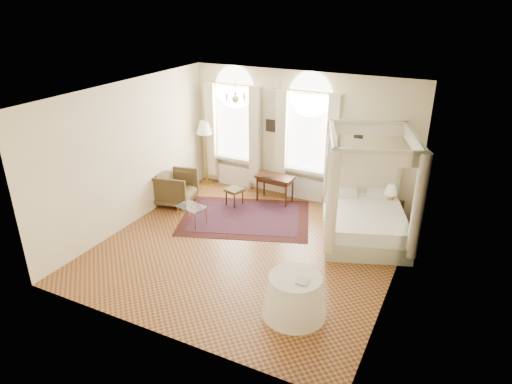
# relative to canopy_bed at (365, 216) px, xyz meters

# --- Properties ---
(ground) EXTENTS (6.00, 6.00, 0.00)m
(ground) POSITION_rel_canopy_bed_xyz_m (-2.11, -1.52, -0.55)
(ground) COLOR brown
(ground) RESTS_ON ground
(room_walls) EXTENTS (6.00, 6.00, 6.00)m
(room_walls) POSITION_rel_canopy_bed_xyz_m (-2.11, -1.52, 1.43)
(room_walls) COLOR #FBE6BF
(room_walls) RESTS_ON ground
(window_left) EXTENTS (1.62, 0.27, 3.29)m
(window_left) POSITION_rel_canopy_bed_xyz_m (-4.01, 1.35, 0.94)
(window_left) COLOR silver
(window_left) RESTS_ON room_walls
(window_right) EXTENTS (1.62, 0.27, 3.29)m
(window_right) POSITION_rel_canopy_bed_xyz_m (-1.91, 1.35, 0.94)
(window_right) COLOR silver
(window_right) RESTS_ON room_walls
(chandelier) EXTENTS (0.51, 0.45, 0.50)m
(chandelier) POSITION_rel_canopy_bed_xyz_m (-3.01, -0.32, 2.36)
(chandelier) COLOR gold
(chandelier) RESTS_ON room_walls
(wall_pictures) EXTENTS (2.54, 0.03, 0.39)m
(wall_pictures) POSITION_rel_canopy_bed_xyz_m (-2.02, 1.45, 1.34)
(wall_pictures) COLOR black
(wall_pictures) RESTS_ON room_walls
(canopy_bed) EXTENTS (2.43, 2.68, 2.41)m
(canopy_bed) POSITION_rel_canopy_bed_xyz_m (0.00, 0.00, 0.00)
(canopy_bed) COLOR #AFB795
(canopy_bed) RESTS_ON ground
(nightstand) EXTENTS (0.49, 0.46, 0.59)m
(nightstand) POSITION_rel_canopy_bed_xyz_m (0.40, 0.95, -0.25)
(nightstand) COLOR #361A0E
(nightstand) RESTS_ON ground
(nightstand_lamp) EXTENTS (0.29, 0.29, 0.42)m
(nightstand_lamp) POSITION_rel_canopy_bed_xyz_m (0.34, 0.88, 0.33)
(nightstand_lamp) COLOR gold
(nightstand_lamp) RESTS_ON nightstand
(writing_desk) EXTENTS (0.98, 0.55, 0.71)m
(writing_desk) POSITION_rel_canopy_bed_xyz_m (-2.56, 0.89, 0.06)
(writing_desk) COLOR #361A0E
(writing_desk) RESTS_ON ground
(laptop) EXTENTS (0.38, 0.30, 0.03)m
(laptop) POSITION_rel_canopy_bed_xyz_m (-2.68, 0.79, 0.18)
(laptop) COLOR black
(laptop) RESTS_ON writing_desk
(stool) EXTENTS (0.49, 0.49, 0.45)m
(stool) POSITION_rel_canopy_bed_xyz_m (-3.40, 0.25, -0.17)
(stool) COLOR #473B1E
(stool) RESTS_ON ground
(armchair) EXTENTS (1.13, 1.11, 0.87)m
(armchair) POSITION_rel_canopy_bed_xyz_m (-4.81, -0.32, -0.11)
(armchair) COLOR #44361D
(armchair) RESTS_ON ground
(coffee_table) EXTENTS (0.72, 0.57, 0.44)m
(coffee_table) POSITION_rel_canopy_bed_xyz_m (-3.80, -1.09, -0.15)
(coffee_table) COLOR white
(coffee_table) RESTS_ON ground
(floor_lamp) EXTENTS (0.47, 0.47, 1.81)m
(floor_lamp) POSITION_rel_canopy_bed_xyz_m (-4.81, 1.18, 1.00)
(floor_lamp) COLOR gold
(floor_lamp) RESTS_ON ground
(oriental_rug) EXTENTS (3.62, 3.10, 0.01)m
(oriental_rug) POSITION_rel_canopy_bed_xyz_m (-2.81, -0.29, -0.54)
(oriental_rug) COLOR #38120D
(oriental_rug) RESTS_ON ground
(side_table) EXTENTS (1.10, 1.10, 0.75)m
(side_table) POSITION_rel_canopy_bed_xyz_m (-0.40, -3.10, -0.18)
(side_table) COLOR white
(side_table) RESTS_ON ground
(book) EXTENTS (0.19, 0.25, 0.02)m
(book) POSITION_rel_canopy_bed_xyz_m (-0.34, -3.18, 0.21)
(book) COLOR black
(book) RESTS_ON side_table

